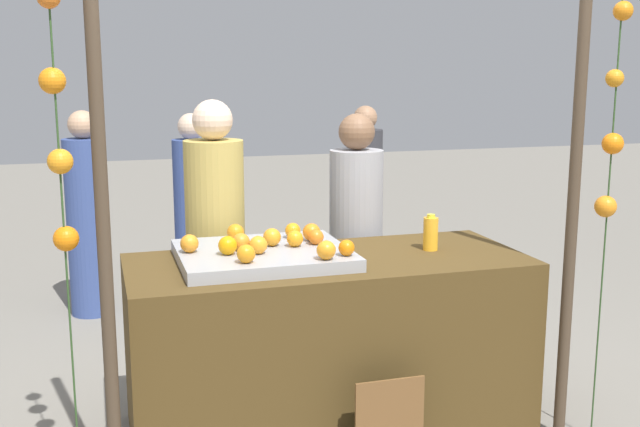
{
  "coord_description": "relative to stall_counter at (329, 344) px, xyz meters",
  "views": [
    {
      "loc": [
        -1.08,
        -3.47,
        1.81
      ],
      "look_at": [
        0.0,
        0.15,
        1.08
      ],
      "focal_mm": 42.62,
      "sensor_mm": 36.0,
      "label": 1
    }
  ],
  "objects": [
    {
      "name": "orange_9",
      "position": [
        -0.43,
        0.05,
        0.55
      ],
      "size": [
        0.09,
        0.09,
        0.09
      ],
      "primitive_type": "sphere",
      "color": "orange",
      "rests_on": "orange_tray"
    },
    {
      "name": "orange_11",
      "position": [
        -0.5,
        -0.02,
        0.55
      ],
      "size": [
        0.09,
        0.09,
        0.09
      ],
      "primitive_type": "sphere",
      "color": "orange",
      "rests_on": "orange_tray"
    },
    {
      "name": "crowd_person_1",
      "position": [
        -0.37,
        2.32,
        0.25
      ],
      "size": [
        0.3,
        0.3,
        1.48
      ],
      "color": "#384C8C",
      "rests_on": "ground_plane"
    },
    {
      "name": "orange_2",
      "position": [
        -0.45,
        -0.19,
        0.55
      ],
      "size": [
        0.09,
        0.09,
        0.09
      ],
      "primitive_type": "sphere",
      "color": "orange",
      "rests_on": "orange_tray"
    },
    {
      "name": "crowd_person_0",
      "position": [
        1.13,
        2.6,
        0.26
      ],
      "size": [
        0.3,
        0.3,
        1.5
      ],
      "color": "#333338",
      "rests_on": "ground_plane"
    },
    {
      "name": "orange_10",
      "position": [
        -0.26,
        0.1,
        0.55
      ],
      "size": [
        0.09,
        0.09,
        0.09
      ],
      "primitive_type": "sphere",
      "color": "orange",
      "rests_on": "orange_tray"
    },
    {
      "name": "orange_7",
      "position": [
        -0.67,
        0.08,
        0.55
      ],
      "size": [
        0.09,
        0.09,
        0.09
      ],
      "primitive_type": "sphere",
      "color": "orange",
      "rests_on": "orange_tray"
    },
    {
      "name": "orange_1",
      "position": [
        -0.42,
        0.26,
        0.55
      ],
      "size": [
        0.09,
        0.09,
        0.09
      ],
      "primitive_type": "sphere",
      "color": "orange",
      "rests_on": "orange_tray"
    },
    {
      "name": "orange_3",
      "position": [
        -0.05,
        0.07,
        0.54
      ],
      "size": [
        0.08,
        0.08,
        0.08
      ],
      "primitive_type": "sphere",
      "color": "orange",
      "rests_on": "orange_tray"
    },
    {
      "name": "orange_tray",
      "position": [
        -0.32,
        0.05,
        0.47
      ],
      "size": [
        0.82,
        0.69,
        0.06
      ],
      "primitive_type": "cube",
      "color": "#9EA0A5",
      "rests_on": "stall_counter"
    },
    {
      "name": "juice_bottle",
      "position": [
        0.56,
        0.03,
        0.53
      ],
      "size": [
        0.08,
        0.08,
        0.19
      ],
      "color": "#F9AB26",
      "rests_on": "stall_counter"
    },
    {
      "name": "orange_6",
      "position": [
        -0.36,
        -0.04,
        0.55
      ],
      "size": [
        0.09,
        0.09,
        0.09
      ],
      "primitive_type": "sphere",
      "color": "orange",
      "rests_on": "orange_tray"
    },
    {
      "name": "garland_strand_left",
      "position": [
        -1.21,
        -0.49,
        1.12
      ],
      "size": [
        0.11,
        0.11,
        2.16
      ],
      "color": "#2D4C23",
      "rests_on": "ground_plane"
    },
    {
      "name": "canopy_post_right",
      "position": [
        1.06,
        -0.45,
        0.73
      ],
      "size": [
        0.06,
        0.06,
        2.34
      ],
      "primitive_type": "cylinder",
      "color": "#473828",
      "rests_on": "ground_plane"
    },
    {
      "name": "ground_plane",
      "position": [
        0.0,
        0.0,
        -0.44
      ],
      "size": [
        24.0,
        24.0,
        0.0
      ],
      "primitive_type": "plane",
      "color": "gray"
    },
    {
      "name": "orange_12",
      "position": [
        0.03,
        -0.19,
        0.54
      ],
      "size": [
        0.08,
        0.08,
        0.08
      ],
      "primitive_type": "sphere",
      "color": "orange",
      "rests_on": "orange_tray"
    },
    {
      "name": "orange_4",
      "position": [
        -0.16,
        0.05,
        0.54
      ],
      "size": [
        0.08,
        0.08,
        0.08
      ],
      "primitive_type": "sphere",
      "color": "orange",
      "rests_on": "orange_tray"
    },
    {
      "name": "orange_8",
      "position": [
        -0.04,
        0.15,
        0.55
      ],
      "size": [
        0.09,
        0.09,
        0.09
      ],
      "primitive_type": "sphere",
      "color": "orange",
      "rests_on": "orange_tray"
    },
    {
      "name": "orange_5",
      "position": [
        -0.09,
        -0.24,
        0.55
      ],
      "size": [
        0.09,
        0.09,
        0.09
      ],
      "primitive_type": "sphere",
      "color": "orange",
      "rests_on": "orange_tray"
    },
    {
      "name": "garland_strand_right",
      "position": [
        1.22,
        -0.5,
        1.08
      ],
      "size": [
        0.1,
        0.12,
        2.16
      ],
      "color": "#2D4C23",
      "rests_on": "ground_plane"
    },
    {
      "name": "crowd_person_2",
      "position": [
        -1.15,
        2.25,
        0.26
      ],
      "size": [
        0.3,
        0.3,
        1.51
      ],
      "color": "#384C8C",
      "rests_on": "ground_plane"
    },
    {
      "name": "orange_0",
      "position": [
        -0.12,
        0.24,
        0.54
      ],
      "size": [
        0.08,
        0.08,
        0.08
      ],
      "primitive_type": "sphere",
      "color": "orange",
      "rests_on": "orange_tray"
    },
    {
      "name": "canopy_post_left",
      "position": [
        -1.06,
        -0.45,
        0.73
      ],
      "size": [
        0.06,
        0.06,
        2.34
      ],
      "primitive_type": "cylinder",
      "color": "#473828",
      "rests_on": "ground_plane"
    },
    {
      "name": "vendor_right",
      "position": [
        0.37,
        0.64,
        0.28
      ],
      "size": [
        0.31,
        0.31,
        1.56
      ],
      "color": "#99999E",
      "rests_on": "ground_plane"
    },
    {
      "name": "stall_counter",
      "position": [
        0.0,
        0.0,
        0.0
      ],
      "size": [
        1.97,
        0.82,
        0.88
      ],
      "primitive_type": "cube",
      "color": "#4C3819",
      "rests_on": "ground_plane"
    },
    {
      "name": "vendor_left",
      "position": [
        -0.46,
        0.67,
        0.32
      ],
      "size": [
        0.33,
        0.33,
        1.64
      ],
      "color": "tan",
      "rests_on": "ground_plane"
    }
  ]
}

